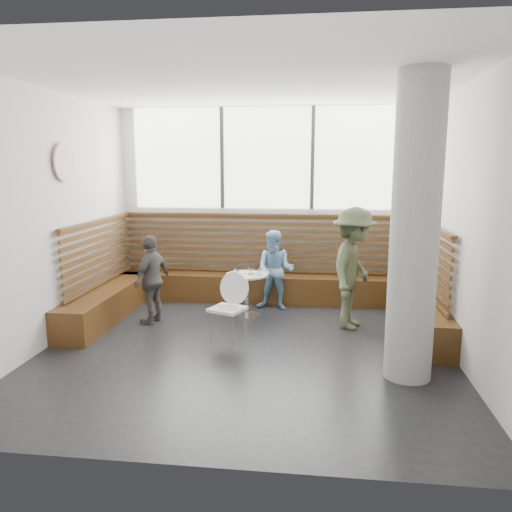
# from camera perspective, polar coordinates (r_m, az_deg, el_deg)

# --- Properties ---
(room) EXTENTS (5.00, 5.00, 3.20)m
(room) POSITION_cam_1_polar(r_m,az_deg,el_deg) (5.97, -1.17, 3.98)
(room) COLOR silver
(room) RESTS_ON ground
(booth) EXTENTS (5.00, 2.50, 1.44)m
(booth) POSITION_cam_1_polar(r_m,az_deg,el_deg) (7.91, 0.69, -3.23)
(booth) COLOR #422810
(booth) RESTS_ON ground
(concrete_column) EXTENTS (0.50, 0.50, 3.20)m
(concrete_column) POSITION_cam_1_polar(r_m,az_deg,el_deg) (5.40, 17.70, 2.80)
(concrete_column) COLOR gray
(concrete_column) RESTS_ON ground
(wall_art) EXTENTS (0.03, 0.50, 0.50)m
(wall_art) POSITION_cam_1_polar(r_m,az_deg,el_deg) (7.08, -21.12, 9.96)
(wall_art) COLOR white
(wall_art) RESTS_ON room
(cafe_table) EXTENTS (0.63, 0.63, 0.65)m
(cafe_table) POSITION_cam_1_polar(r_m,az_deg,el_deg) (7.54, -1.08, -3.45)
(cafe_table) COLOR silver
(cafe_table) RESTS_ON ground
(cafe_chair) EXTENTS (0.43, 0.42, 0.89)m
(cafe_chair) POSITION_cam_1_polar(r_m,az_deg,el_deg) (6.51, -3.19, -5.19)
(cafe_chair) COLOR white
(cafe_chair) RESTS_ON ground
(adult_man) EXTENTS (0.97, 1.25, 1.70)m
(adult_man) POSITION_cam_1_polar(r_m,az_deg,el_deg) (7.05, 11.08, -1.39)
(adult_man) COLOR #475035
(adult_man) RESTS_ON ground
(child_back) EXTENTS (0.69, 0.58, 1.26)m
(child_back) POSITION_cam_1_polar(r_m,az_deg,el_deg) (7.87, 2.22, -1.64)
(child_back) COLOR #7FB4DD
(child_back) RESTS_ON ground
(child_left) EXTENTS (0.53, 0.81, 1.28)m
(child_left) POSITION_cam_1_polar(r_m,az_deg,el_deg) (7.35, -11.79, -2.62)
(child_left) COLOR #55524D
(child_left) RESTS_ON ground
(plate_near) EXTENTS (0.21, 0.21, 0.01)m
(plate_near) POSITION_cam_1_polar(r_m,az_deg,el_deg) (7.59, -1.65, -1.87)
(plate_near) COLOR white
(plate_near) RESTS_ON cafe_table
(plate_far) EXTENTS (0.19, 0.19, 0.01)m
(plate_far) POSITION_cam_1_polar(r_m,az_deg,el_deg) (7.61, -0.21, -1.83)
(plate_far) COLOR white
(plate_far) RESTS_ON cafe_table
(glass_left) EXTENTS (0.07, 0.07, 0.11)m
(glass_left) POSITION_cam_1_polar(r_m,az_deg,el_deg) (7.40, -2.21, -1.81)
(glass_left) COLOR white
(glass_left) RESTS_ON cafe_table
(glass_mid) EXTENTS (0.08, 0.08, 0.12)m
(glass_mid) POSITION_cam_1_polar(r_m,az_deg,el_deg) (7.44, -0.59, -1.70)
(glass_mid) COLOR white
(glass_mid) RESTS_ON cafe_table
(glass_right) EXTENTS (0.07, 0.07, 0.10)m
(glass_right) POSITION_cam_1_polar(r_m,az_deg,el_deg) (7.43, 0.46, -1.78)
(glass_right) COLOR white
(glass_right) RESTS_ON cafe_table
(menu_card) EXTENTS (0.23, 0.18, 0.00)m
(menu_card) POSITION_cam_1_polar(r_m,az_deg,el_deg) (7.33, -1.21, -2.36)
(menu_card) COLOR #A5C64C
(menu_card) RESTS_ON cafe_table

